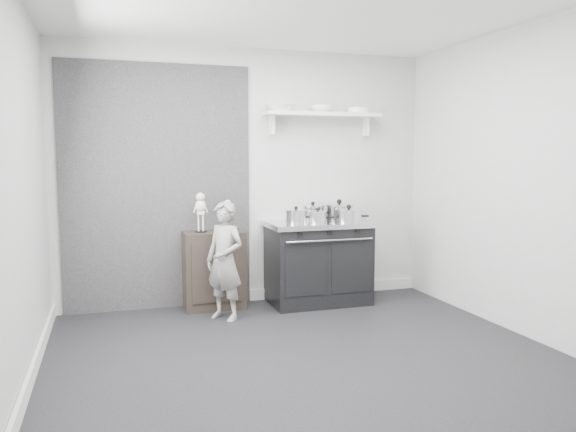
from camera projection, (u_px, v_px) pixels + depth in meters
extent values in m
plane|color=black|center=(304.00, 355.00, 4.44)|extent=(4.00, 4.00, 0.00)
cube|color=#ADADAB|center=(248.00, 177.00, 6.00)|extent=(4.00, 0.02, 2.70)
cube|color=#ADADAB|center=(434.00, 203.00, 2.59)|extent=(4.00, 0.02, 2.70)
cube|color=#ADADAB|center=(18.00, 189.00, 3.69)|extent=(0.02, 3.60, 2.70)
cube|color=#ADADAB|center=(520.00, 181.00, 4.91)|extent=(0.02, 3.60, 2.70)
cube|color=silver|center=(305.00, 3.00, 4.16)|extent=(4.00, 3.60, 0.02)
cube|color=black|center=(158.00, 188.00, 5.71)|extent=(1.90, 0.02, 2.50)
cube|color=silver|center=(334.00, 289.00, 6.42)|extent=(2.00, 0.03, 0.12)
cube|color=silver|center=(31.00, 378.00, 3.83)|extent=(0.03, 3.60, 0.12)
cube|color=white|center=(323.00, 114.00, 6.05)|extent=(1.30, 0.26, 0.04)
cube|color=white|center=(272.00, 125.00, 5.96)|extent=(0.03, 0.12, 0.20)
cube|color=white|center=(366.00, 127.00, 6.30)|extent=(0.03, 0.12, 0.20)
cube|color=black|center=(318.00, 265.00, 6.00)|extent=(1.04, 0.62, 0.83)
cube|color=silver|center=(318.00, 224.00, 5.96)|extent=(1.10, 0.66, 0.05)
cube|color=black|center=(306.00, 270.00, 5.63)|extent=(0.43, 0.02, 0.54)
cube|color=black|center=(351.00, 267.00, 5.78)|extent=(0.43, 0.02, 0.54)
cylinder|color=silver|center=(330.00, 240.00, 5.65)|extent=(0.93, 0.02, 0.02)
cylinder|color=black|center=(301.00, 233.00, 5.56)|extent=(0.04, 0.03, 0.04)
cylinder|color=black|center=(330.00, 232.00, 5.65)|extent=(0.04, 0.03, 0.04)
cylinder|color=black|center=(358.00, 231.00, 5.75)|extent=(0.04, 0.03, 0.04)
cube|color=black|center=(214.00, 270.00, 5.79)|extent=(0.62, 0.36, 0.80)
imported|color=gray|center=(225.00, 261.00, 5.37)|extent=(0.47, 0.50, 1.14)
cylinder|color=silver|center=(296.00, 217.00, 5.75)|extent=(0.22, 0.22, 0.13)
cylinder|color=silver|center=(296.00, 211.00, 5.74)|extent=(0.22, 0.22, 0.02)
sphere|color=black|center=(296.00, 208.00, 5.74)|extent=(0.04, 0.04, 0.04)
cylinder|color=black|center=(310.00, 217.00, 5.80)|extent=(0.10, 0.02, 0.02)
cylinder|color=silver|center=(313.00, 213.00, 6.07)|extent=(0.24, 0.24, 0.15)
cylinder|color=silver|center=(313.00, 206.00, 6.06)|extent=(0.25, 0.25, 0.02)
sphere|color=black|center=(313.00, 203.00, 6.06)|extent=(0.04, 0.04, 0.04)
cylinder|color=black|center=(326.00, 213.00, 6.12)|extent=(0.10, 0.02, 0.02)
cylinder|color=silver|center=(339.00, 212.00, 6.16)|extent=(0.31, 0.31, 0.15)
cylinder|color=silver|center=(339.00, 205.00, 6.15)|extent=(0.32, 0.32, 0.02)
sphere|color=black|center=(339.00, 202.00, 6.15)|extent=(0.06, 0.06, 0.06)
cylinder|color=black|center=(355.00, 212.00, 6.22)|extent=(0.10, 0.02, 0.02)
cylinder|color=silver|center=(349.00, 217.00, 5.84)|extent=(0.28, 0.28, 0.13)
cylinder|color=silver|center=(349.00, 210.00, 5.84)|extent=(0.28, 0.28, 0.02)
sphere|color=black|center=(349.00, 207.00, 5.83)|extent=(0.05, 0.05, 0.05)
cylinder|color=black|center=(364.00, 216.00, 5.90)|extent=(0.10, 0.02, 0.02)
cylinder|color=silver|center=(318.00, 218.00, 5.77)|extent=(0.18, 0.18, 0.11)
cylinder|color=silver|center=(318.00, 212.00, 5.76)|extent=(0.19, 0.19, 0.02)
sphere|color=black|center=(318.00, 209.00, 5.76)|extent=(0.03, 0.03, 0.03)
cylinder|color=black|center=(329.00, 217.00, 5.81)|extent=(0.10, 0.02, 0.02)
imported|color=white|center=(280.00, 108.00, 5.90)|extent=(0.30, 0.30, 0.07)
imported|color=white|center=(322.00, 109.00, 6.04)|extent=(0.23, 0.23, 0.07)
cylinder|color=white|center=(359.00, 111.00, 6.18)|extent=(0.25, 0.25, 0.06)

